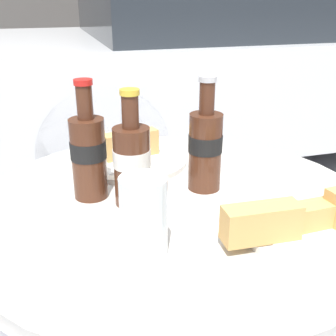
% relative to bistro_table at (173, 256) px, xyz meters
% --- Properties ---
extents(bistro_table, '(0.79, 0.79, 0.71)m').
position_rel_bistro_table_xyz_m(bistro_table, '(0.00, 0.00, 0.00)').
color(bistro_table, '#B7B7BC').
rests_on(bistro_table, ground_plane).
extents(cola_bottle_left, '(0.07, 0.07, 0.23)m').
position_rel_bistro_table_xyz_m(cola_bottle_left, '(0.07, 0.03, 0.22)').
color(cola_bottle_left, '#4C2819').
rests_on(cola_bottle_left, bistro_table).
extents(cola_bottle_right, '(0.07, 0.07, 0.22)m').
position_rel_bistro_table_xyz_m(cola_bottle_right, '(-0.08, 0.01, 0.22)').
color(cola_bottle_right, '#4C2819').
rests_on(cola_bottle_right, bistro_table).
extents(cola_bottle_center, '(0.07, 0.07, 0.23)m').
position_rel_bistro_table_xyz_m(cola_bottle_center, '(-0.15, 0.06, 0.22)').
color(cola_bottle_center, '#4C2819').
rests_on(cola_bottle_center, bistro_table).
extents(drinking_glass, '(0.07, 0.07, 0.13)m').
position_rel_bistro_table_xyz_m(drinking_glass, '(-0.10, -0.16, 0.19)').
color(drinking_glass, '#C68923').
rests_on(drinking_glass, bistro_table).
extents(lunch_plate_near, '(0.30, 0.21, 0.07)m').
position_rel_bistro_table_xyz_m(lunch_plate_near, '(0.17, -0.19, 0.16)').
color(lunch_plate_near, silver).
rests_on(lunch_plate_near, bistro_table).
extents(lunch_plate_far, '(0.26, 0.26, 0.07)m').
position_rel_bistro_table_xyz_m(lunch_plate_far, '(-0.04, 0.21, 0.15)').
color(lunch_plate_far, silver).
rests_on(lunch_plate_far, bistro_table).
extents(parked_car, '(4.10, 1.70, 1.22)m').
position_rel_bistro_table_xyz_m(parked_car, '(1.28, 2.13, 0.02)').
color(parked_car, silver).
rests_on(parked_car, ground_plane).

